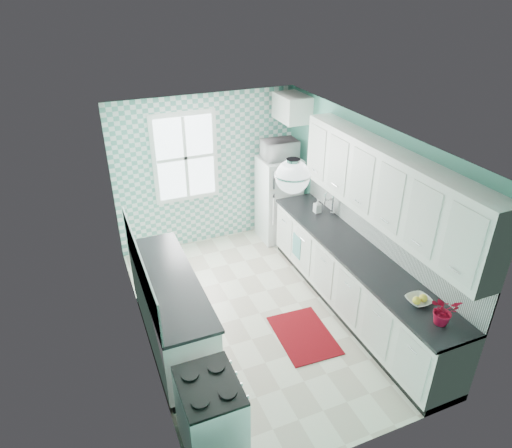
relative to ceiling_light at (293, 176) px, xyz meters
name	(u,v)px	position (x,y,z in m)	size (l,w,h in m)	color
floor	(260,314)	(0.00, 0.80, -2.33)	(3.00, 4.40, 0.02)	silver
ceiling	(261,134)	(0.00, 0.80, 0.19)	(3.00, 4.40, 0.02)	white
wall_back	(207,171)	(0.00, 3.01, -1.07)	(3.00, 0.02, 2.50)	#5DB29C
wall_front	(363,355)	(0.00, -1.41, -1.07)	(3.00, 0.02, 2.50)	#5DB29C
wall_left	(136,260)	(-1.51, 0.80, -1.07)	(0.02, 4.40, 2.50)	#5DB29C
wall_right	(363,212)	(1.51, 0.80, -1.07)	(0.02, 4.40, 2.50)	#5DB29C
accent_wall	(207,172)	(0.00, 2.99, -1.07)	(3.00, 0.01, 2.50)	#5FA697
window	(185,158)	(-0.35, 2.96, -0.77)	(1.04, 0.05, 1.44)	white
backsplash_right	(379,230)	(1.49, 0.40, -1.13)	(0.02, 3.60, 0.51)	white
backsplash_left	(140,267)	(-1.49, 0.73, -1.13)	(0.02, 2.15, 0.51)	white
upper_cabinets_right	(387,187)	(1.33, 0.20, -0.42)	(0.33, 3.20, 0.90)	white
upper_cabinet_fridge	(291,107)	(1.30, 2.63, -0.07)	(0.40, 0.74, 0.40)	white
ceiling_light	(293,176)	(0.00, 0.00, 0.00)	(0.34, 0.34, 0.35)	silver
base_cabinets_right	(354,282)	(1.20, 0.40, -1.87)	(0.60, 3.60, 0.90)	white
countertop_right	(357,253)	(1.19, 0.40, -1.40)	(0.63, 3.60, 0.04)	black
base_cabinets_left	(171,313)	(-1.20, 0.73, -1.87)	(0.60, 2.15, 0.90)	white
countertop_left	(169,281)	(-1.19, 0.73, -1.40)	(0.63, 2.15, 0.04)	black
fridge	(278,199)	(1.11, 2.60, -1.60)	(0.63, 0.63, 1.45)	silver
stove	(211,415)	(-1.20, -0.84, -1.89)	(0.55, 0.68, 0.82)	white
sink	(320,218)	(1.20, 1.39, -1.39)	(0.57, 0.47, 0.53)	silver
rug	(304,335)	(0.35, 0.18, -2.32)	(0.66, 0.95, 0.02)	maroon
dish_towel	(297,246)	(0.89, 1.47, -1.84)	(0.02, 0.24, 0.36)	teal
fruit_bowl	(418,301)	(1.20, -0.74, -1.35)	(0.26, 0.26, 0.06)	white
potted_plant	(444,311)	(1.20, -1.08, -1.23)	(0.28, 0.24, 0.31)	#AD1A2D
soap_bottle	(318,206)	(1.25, 1.56, -1.28)	(0.10, 0.10, 0.21)	#B0BCC4
microwave	(280,149)	(1.11, 2.60, -0.72)	(0.55, 0.37, 0.30)	white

